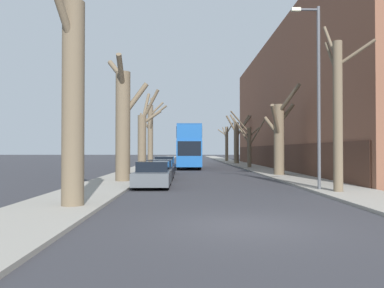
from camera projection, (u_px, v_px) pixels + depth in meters
ground_plane at (244, 226)px, 9.93m from camera, size 300.00×300.00×0.00m
sidewalk_left at (158, 162)px, 59.82m from camera, size 3.20×120.00×0.12m
sidewalk_right at (233, 162)px, 60.01m from camera, size 3.20×120.00×0.12m
building_facade_right at (315, 103)px, 41.01m from camera, size 10.08×45.63×14.33m
street_tree_left_0 at (72, 89)px, 12.92m from camera, size 1.67×4.99×8.57m
street_tree_left_1 at (123, 122)px, 23.05m from camera, size 2.81×3.33×7.85m
street_tree_left_2 at (143, 138)px, 33.16m from camera, size 2.10×2.46×7.33m
street_tree_left_3 at (151, 132)px, 43.09m from camera, size 3.46×3.68×8.30m
street_tree_right_0 at (338, 111)px, 17.17m from camera, size 1.73×1.99×8.06m
street_tree_right_1 at (279, 136)px, 28.76m from camera, size 2.36×3.09×6.80m
street_tree_right_2 at (248, 142)px, 41.41m from camera, size 4.01×2.99×6.26m
street_tree_right_3 at (237, 139)px, 53.55m from camera, size 3.69×2.63×7.27m
street_tree_right_4 at (227, 142)px, 65.01m from camera, size 2.58×4.11×6.71m
double_decker_bus at (189, 145)px, 41.38m from camera, size 2.55×10.45×4.63m
parked_car_0 at (153, 175)px, 20.19m from camera, size 1.89×4.04×1.39m
parked_car_1 at (160, 170)px, 25.42m from camera, size 1.85×4.38×1.35m
parked_car_2 at (165, 166)px, 31.34m from camera, size 1.72×4.14×1.47m
lamp_post at (317, 89)px, 18.19m from camera, size 1.40×0.20×9.03m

